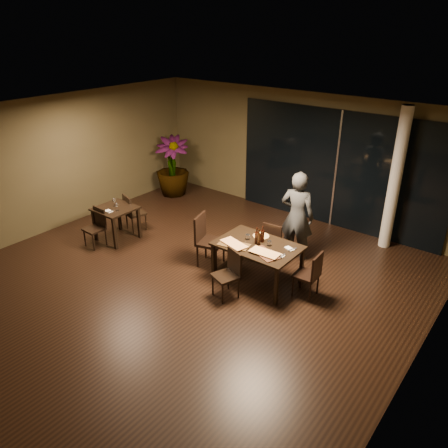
# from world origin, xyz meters

# --- Properties ---
(ground) EXTENTS (8.00, 8.00, 0.00)m
(ground) POSITION_xyz_m (0.00, 0.00, 0.00)
(ground) COLOR black
(ground) RESTS_ON ground
(wall_back) EXTENTS (8.00, 0.10, 3.00)m
(wall_back) POSITION_xyz_m (0.00, 4.05, 1.50)
(wall_back) COLOR #443D24
(wall_back) RESTS_ON ground
(wall_left) EXTENTS (0.10, 8.00, 3.00)m
(wall_left) POSITION_xyz_m (-4.05, 0.00, 1.50)
(wall_left) COLOR #443D24
(wall_left) RESTS_ON ground
(wall_right) EXTENTS (0.10, 8.00, 3.00)m
(wall_right) POSITION_xyz_m (4.05, 0.00, 1.50)
(wall_right) COLOR #443D24
(wall_right) RESTS_ON ground
(ceiling) EXTENTS (8.00, 8.00, 0.04)m
(ceiling) POSITION_xyz_m (0.00, 0.00, 3.02)
(ceiling) COLOR silver
(ceiling) RESTS_ON wall_back
(window_panel) EXTENTS (5.00, 0.06, 2.70)m
(window_panel) POSITION_xyz_m (1.00, 3.96, 1.35)
(window_panel) COLOR black
(window_panel) RESTS_ON ground
(column) EXTENTS (0.24, 0.24, 3.00)m
(column) POSITION_xyz_m (2.40, 3.65, 1.50)
(column) COLOR silver
(column) RESTS_ON ground
(main_table) EXTENTS (1.50, 1.00, 0.75)m
(main_table) POSITION_xyz_m (1.00, 0.80, 0.68)
(main_table) COLOR black
(main_table) RESTS_ON ground
(side_table) EXTENTS (0.80, 0.80, 0.75)m
(side_table) POSITION_xyz_m (-2.40, 0.30, 0.62)
(side_table) COLOR black
(side_table) RESTS_ON ground
(chair_main_far) EXTENTS (0.45, 0.45, 0.88)m
(chair_main_far) POSITION_xyz_m (0.89, 1.56, 0.49)
(chair_main_far) COLOR black
(chair_main_far) RESTS_ON ground
(chair_main_near) EXTENTS (0.52, 0.52, 0.87)m
(chair_main_near) POSITION_xyz_m (0.90, 0.09, 0.49)
(chair_main_near) COLOR black
(chair_main_near) RESTS_ON ground
(chair_main_left) EXTENTS (0.60, 0.60, 1.05)m
(chair_main_left) POSITION_xyz_m (-0.14, 0.69, 0.58)
(chair_main_left) COLOR black
(chair_main_left) RESTS_ON ground
(chair_main_right) EXTENTS (0.42, 0.42, 0.86)m
(chair_main_right) POSITION_xyz_m (2.03, 0.93, 0.48)
(chair_main_right) COLOR black
(chair_main_right) RESTS_ON ground
(chair_side_far) EXTENTS (0.50, 0.50, 0.87)m
(chair_side_far) POSITION_xyz_m (-2.45, 0.80, 0.49)
(chair_side_far) COLOR black
(chair_side_far) RESTS_ON ground
(chair_side_near) EXTENTS (0.40, 0.40, 0.84)m
(chair_side_near) POSITION_xyz_m (-2.51, -0.14, 0.47)
(chair_side_near) COLOR black
(chair_side_near) RESTS_ON ground
(diner) EXTENTS (0.69, 0.53, 1.85)m
(diner) POSITION_xyz_m (1.13, 1.99, 0.93)
(diner) COLOR #2C2E31
(diner) RESTS_ON ground
(potted_plant) EXTENTS (1.24, 1.24, 1.62)m
(potted_plant) POSITION_xyz_m (-3.34, 3.04, 0.81)
(potted_plant) COLOR #1E521B
(potted_plant) RESTS_ON ground
(pizza_board_left) EXTENTS (0.62, 0.40, 0.01)m
(pizza_board_left) POSITION_xyz_m (0.67, 0.52, 0.76)
(pizza_board_left) COLOR #463016
(pizza_board_left) RESTS_ON main_table
(pizza_board_right) EXTENTS (0.62, 0.47, 0.01)m
(pizza_board_right) POSITION_xyz_m (1.29, 0.59, 0.76)
(pizza_board_right) COLOR #402114
(pizza_board_right) RESTS_ON main_table
(oblong_pizza_left) EXTENTS (0.55, 0.36, 0.02)m
(oblong_pizza_left) POSITION_xyz_m (0.67, 0.52, 0.77)
(oblong_pizza_left) COLOR maroon
(oblong_pizza_left) RESTS_ON pizza_board_left
(oblong_pizza_right) EXTENTS (0.52, 0.26, 0.02)m
(oblong_pizza_right) POSITION_xyz_m (1.29, 0.59, 0.77)
(oblong_pizza_right) COLOR maroon
(oblong_pizza_right) RESTS_ON pizza_board_right
(round_pizza) EXTENTS (0.30, 0.30, 0.01)m
(round_pizza) POSITION_xyz_m (0.86, 1.11, 0.76)
(round_pizza) COLOR #A72912
(round_pizza) RESTS_ON main_table
(bottle_a) EXTENTS (0.07, 0.07, 0.32)m
(bottle_a) POSITION_xyz_m (0.95, 0.82, 0.91)
(bottle_a) COLOR black
(bottle_a) RESTS_ON main_table
(bottle_b) EXTENTS (0.07, 0.07, 0.31)m
(bottle_b) POSITION_xyz_m (1.02, 0.80, 0.90)
(bottle_b) COLOR black
(bottle_b) RESTS_ON main_table
(bottle_c) EXTENTS (0.07, 0.07, 0.31)m
(bottle_c) POSITION_xyz_m (1.00, 0.95, 0.91)
(bottle_c) COLOR black
(bottle_c) RESTS_ON main_table
(tumbler_left) EXTENTS (0.08, 0.08, 0.10)m
(tumbler_left) POSITION_xyz_m (0.73, 0.87, 0.80)
(tumbler_left) COLOR white
(tumbler_left) RESTS_ON main_table
(tumbler_right) EXTENTS (0.08, 0.08, 0.09)m
(tumbler_right) POSITION_xyz_m (1.18, 0.90, 0.80)
(tumbler_right) COLOR white
(tumbler_right) RESTS_ON main_table
(napkin_near) EXTENTS (0.18, 0.10, 0.01)m
(napkin_near) POSITION_xyz_m (1.52, 0.70, 0.76)
(napkin_near) COLOR white
(napkin_near) RESTS_ON main_table
(napkin_far) EXTENTS (0.20, 0.15, 0.01)m
(napkin_far) POSITION_xyz_m (1.54, 1.01, 0.76)
(napkin_far) COLOR white
(napkin_far) RESTS_ON main_table
(wine_glass_a) EXTENTS (0.08, 0.08, 0.18)m
(wine_glass_a) POSITION_xyz_m (-2.48, 0.36, 0.84)
(wine_glass_a) COLOR white
(wine_glass_a) RESTS_ON side_table
(wine_glass_b) EXTENTS (0.07, 0.07, 0.17)m
(wine_glass_b) POSITION_xyz_m (-2.24, 0.23, 0.83)
(wine_glass_b) COLOR white
(wine_glass_b) RESTS_ON side_table
(side_napkin) EXTENTS (0.19, 0.12, 0.01)m
(side_napkin) POSITION_xyz_m (-2.35, 0.09, 0.76)
(side_napkin) COLOR white
(side_napkin) RESTS_ON side_table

